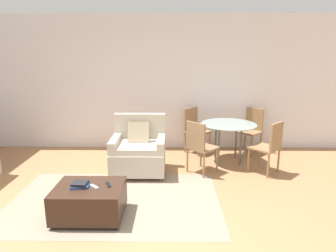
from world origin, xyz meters
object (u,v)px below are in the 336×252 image
(book_stack, at_px, (80,185))
(tv_remote_primary, at_px, (94,186))
(dining_chair_far_right, at_px, (252,127))
(tv_remote_secondary, at_px, (108,185))
(ottoman, at_px, (90,200))
(armchair, at_px, (139,151))
(dining_chair_near_left, at_px, (199,144))
(dining_table, at_px, (228,128))
(dining_chair_far_left, at_px, (194,127))
(dining_chair_near_right, at_px, (270,144))

(book_stack, distance_m, tv_remote_primary, 0.17)
(tv_remote_primary, distance_m, dining_chair_far_right, 3.64)
(tv_remote_secondary, xyz_separation_m, dining_chair_far_right, (2.41, 2.52, 0.11))
(ottoman, height_order, book_stack, book_stack)
(book_stack, xyz_separation_m, dining_chair_far_right, (2.75, 2.59, 0.08))
(armchair, height_order, dining_chair_near_left, armchair)
(dining_table, bearing_deg, dining_chair_near_left, -135.00)
(dining_chair_far_left, xyz_separation_m, dining_chair_far_right, (1.17, -0.00, 0.00))
(dining_chair_near_left, relative_size, dining_chair_far_right, 1.00)
(dining_chair_near_left, bearing_deg, book_stack, -138.07)
(ottoman, distance_m, tv_remote_primary, 0.20)
(dining_table, relative_size, dining_chair_far_right, 1.12)
(armchair, bearing_deg, dining_chair_far_right, 26.75)
(tv_remote_primary, bearing_deg, dining_chair_near_left, 45.06)
(dining_chair_near_left, distance_m, dining_chair_near_right, 1.17)
(armchair, relative_size, dining_chair_near_right, 1.06)
(tv_remote_primary, distance_m, dining_chair_near_left, 2.00)
(tv_remote_primary, distance_m, dining_chair_near_right, 2.94)
(book_stack, bearing_deg, ottoman, 7.71)
(dining_chair_near_left, height_order, dining_chair_far_right, same)
(dining_chair_near_left, bearing_deg, tv_remote_primary, -134.94)
(ottoman, relative_size, dining_chair_far_right, 0.92)
(dining_table, bearing_deg, tv_remote_secondary, -133.36)
(book_stack, height_order, dining_chair_near_right, dining_chair_near_right)
(armchair, bearing_deg, dining_chair_near_right, -1.67)
(tv_remote_primary, bearing_deg, book_stack, -177.42)
(tv_remote_secondary, height_order, dining_chair_near_left, dining_chair_near_left)
(dining_chair_near_right, bearing_deg, dining_chair_far_left, 135.00)
(book_stack, height_order, dining_chair_near_left, dining_chair_near_left)
(ottoman, distance_m, dining_chair_near_left, 2.06)
(tv_remote_secondary, height_order, dining_table, dining_table)
(dining_chair_far_right, bearing_deg, dining_table, -135.00)
(tv_remote_primary, relative_size, dining_chair_far_right, 0.15)
(dining_table, height_order, dining_chair_far_right, dining_chair_far_right)
(ottoman, xyz_separation_m, tv_remote_primary, (0.07, -0.01, 0.19))
(tv_remote_primary, bearing_deg, dining_table, 45.05)
(ottoman, xyz_separation_m, tv_remote_secondary, (0.23, 0.05, 0.19))
(dining_chair_near_left, height_order, dining_chair_near_right, same)
(tv_remote_primary, relative_size, dining_chair_near_right, 0.15)
(tv_remote_primary, distance_m, dining_chair_far_left, 2.94)
(ottoman, xyz_separation_m, dining_chair_far_left, (1.48, 2.57, 0.30))
(tv_remote_primary, height_order, dining_chair_near_right, dining_chair_near_right)
(armchair, bearing_deg, book_stack, -110.60)
(book_stack, height_order, tv_remote_primary, book_stack)
(armchair, relative_size, tv_remote_primary, 7.09)
(ottoman, xyz_separation_m, dining_table, (2.06, 1.99, 0.41))
(tv_remote_secondary, height_order, dining_chair_far_left, dining_chair_far_left)
(ottoman, bearing_deg, dining_chair_near_right, 27.97)
(dining_chair_near_left, bearing_deg, tv_remote_secondary, -132.63)
(tv_remote_secondary, relative_size, dining_chair_far_left, 0.18)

